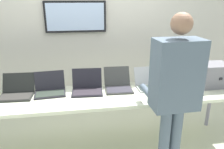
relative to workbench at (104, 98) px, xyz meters
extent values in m
cube|color=beige|center=(0.00, 0.00, -0.72)|extent=(8.00, 8.00, 0.04)
cube|color=beige|center=(0.00, 1.13, 0.68)|extent=(8.00, 0.06, 2.75)
cube|color=black|center=(-0.29, 1.08, 0.88)|extent=(0.93, 0.05, 0.47)
cube|color=#B0C7EA|center=(-0.29, 1.06, 0.88)|extent=(0.87, 0.02, 0.41)
cube|color=beige|center=(0.00, 0.00, 0.03)|extent=(3.42, 0.70, 0.04)
cylinder|color=gray|center=(1.61, 0.25, -0.35)|extent=(0.05, 0.05, 0.70)
cube|color=slate|center=(1.47, 0.06, 0.20)|extent=(0.38, 0.31, 0.30)
cube|color=black|center=(1.47, -0.10, 0.20)|extent=(0.04, 0.01, 0.03)
cube|color=#252724|center=(-1.03, 0.07, 0.06)|extent=(0.39, 0.26, 0.02)
cube|color=#353330|center=(-1.03, 0.05, 0.07)|extent=(0.36, 0.21, 0.00)
cube|color=#252724|center=(-1.02, 0.24, 0.17)|extent=(0.38, 0.13, 0.22)
cube|color=#324F73|center=(-1.02, 0.25, 0.17)|extent=(0.35, 0.11, 0.19)
cube|color=#26252C|center=(-0.64, 0.09, 0.06)|extent=(0.38, 0.27, 0.02)
cube|color=#2B342C|center=(-0.64, 0.08, 0.07)|extent=(0.35, 0.21, 0.00)
cube|color=#26252C|center=(-0.65, 0.24, 0.18)|extent=(0.37, 0.10, 0.23)
cube|color=black|center=(-0.65, 0.25, 0.18)|extent=(0.34, 0.09, 0.20)
cube|color=black|center=(-0.20, 0.07, 0.06)|extent=(0.39, 0.28, 0.02)
cube|color=#2D272E|center=(-0.20, 0.06, 0.07)|extent=(0.36, 0.22, 0.00)
cube|color=black|center=(-0.19, 0.23, 0.19)|extent=(0.38, 0.09, 0.25)
cube|color=silver|center=(-0.19, 0.23, 0.19)|extent=(0.35, 0.08, 0.22)
cube|color=#3B3C39|center=(0.20, 0.08, 0.06)|extent=(0.35, 0.27, 0.02)
cube|color=#302E38|center=(0.20, 0.07, 0.07)|extent=(0.32, 0.22, 0.00)
cube|color=#3B3C39|center=(0.21, 0.28, 0.18)|extent=(0.34, 0.15, 0.23)
cube|color=white|center=(0.21, 0.28, 0.17)|extent=(0.31, 0.13, 0.20)
cube|color=#AFB2B4|center=(0.61, 0.08, 0.06)|extent=(0.31, 0.24, 0.02)
cube|color=#29342D|center=(0.61, 0.07, 0.07)|extent=(0.29, 0.19, 0.00)
cube|color=#AFB2B4|center=(0.60, 0.26, 0.17)|extent=(0.31, 0.13, 0.21)
cube|color=#215240|center=(0.60, 0.26, 0.17)|extent=(0.28, 0.11, 0.18)
cube|color=#B1B2B8|center=(1.04, 0.08, 0.06)|extent=(0.33, 0.24, 0.02)
cube|color=#312735|center=(1.04, 0.07, 0.07)|extent=(0.30, 0.19, 0.00)
cube|color=#B1B2B8|center=(1.05, 0.24, 0.16)|extent=(0.32, 0.11, 0.20)
cube|color=black|center=(1.05, 0.24, 0.16)|extent=(0.29, 0.09, 0.17)
cylinder|color=#50606F|center=(0.55, -0.63, -0.27)|extent=(0.11, 0.11, 0.84)
cylinder|color=#50606F|center=(0.67, -0.63, -0.27)|extent=(0.11, 0.11, 0.84)
cube|color=#50606F|center=(0.61, -0.63, 0.48)|extent=(0.45, 0.28, 0.67)
sphere|color=#936B51|center=(0.61, -0.63, 0.95)|extent=(0.19, 0.19, 0.19)
cylinder|color=#50606F|center=(0.43, -0.35, 0.20)|extent=(0.08, 0.32, 0.07)
cylinder|color=#50606F|center=(0.76, -0.33, 0.20)|extent=(0.08, 0.32, 0.07)
camera|label=1|loc=(-0.29, -2.44, 1.16)|focal=35.42mm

